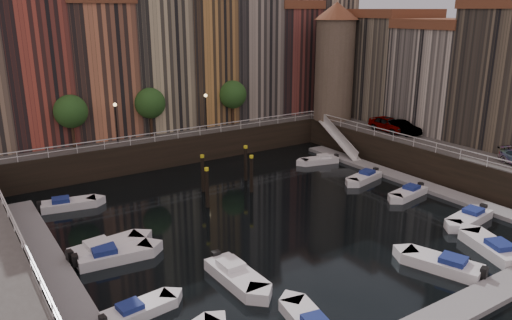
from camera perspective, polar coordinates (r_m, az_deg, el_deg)
ground at (r=40.47m, az=0.89°, el=-6.36°), size 200.00×200.00×0.00m
quay_far at (r=62.19m, az=-12.69°, el=2.99°), size 80.00×20.00×3.00m
quay_right at (r=58.56m, az=25.41°, el=0.89°), size 20.00×36.00×3.00m
dock_left at (r=34.00m, az=-21.85°, el=-12.11°), size 2.00×28.00×0.35m
dock_right at (r=50.12m, az=17.08°, el=-2.27°), size 2.00×28.00×0.35m
dock_near at (r=29.59m, az=20.54°, el=-16.55°), size 30.00×2.00×0.35m
mountains at (r=142.79m, az=-24.69°, el=12.12°), size 145.00×100.00×18.00m
far_terrace at (r=59.63m, az=-9.37°, el=11.82°), size 48.70×10.30×17.50m
right_terrace at (r=59.03m, az=20.82°, el=9.55°), size 9.30×24.30×14.00m
corner_tower at (r=61.29m, az=8.98°, el=11.25°), size 5.20×5.20×13.80m
promenade_trees at (r=53.55m, az=-11.36°, el=6.44°), size 21.20×3.20×5.20m
street_lamps at (r=52.89m, az=-10.57°, el=5.60°), size 10.36×0.36×4.18m
railings at (r=43.08m, az=-2.74°, el=0.43°), size 36.08×34.04×0.52m
gangway at (r=57.48m, az=9.45°, el=2.48°), size 2.78×8.32×3.73m
mooring_pilings at (r=44.99m, az=-3.28°, el=-1.71°), size 6.72×4.44×3.78m
boat_left_1 at (r=28.92m, az=-13.38°, el=-16.36°), size 4.26×1.96×0.96m
boat_left_2 at (r=34.81m, az=-16.06°, el=-10.41°), size 5.14×2.32×1.16m
boat_left_3 at (r=35.86m, az=-16.81°, el=-9.61°), size 5.29×2.42×1.19m
boat_left_4 at (r=44.64m, az=-20.76°, el=-4.75°), size 4.72×2.44×1.06m
boat_right_0 at (r=42.51m, az=23.24°, el=-6.09°), size 4.89×2.36×1.10m
boat_right_2 at (r=46.39m, az=17.04°, el=-3.60°), size 4.39×2.18×0.98m
boat_right_3 at (r=49.50m, az=12.30°, el=-1.94°), size 4.48×2.48×1.00m
boat_right_4 at (r=54.32m, az=7.36°, el=-0.01°), size 4.33×2.38×0.97m
boat_near_2 at (r=34.52m, az=20.69°, el=-11.10°), size 3.29×5.20×1.17m
boat_near_3 at (r=37.97m, az=25.50°, el=-9.07°), size 3.47×5.32×1.20m
car_a at (r=56.71m, az=14.84°, el=3.90°), size 2.06×4.77×1.60m
car_b at (r=55.78m, az=16.30°, el=3.48°), size 1.74×4.39×1.42m
boat_extra_530 at (r=31.26m, az=-2.37°, el=-12.99°), size 1.96×5.15×1.18m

